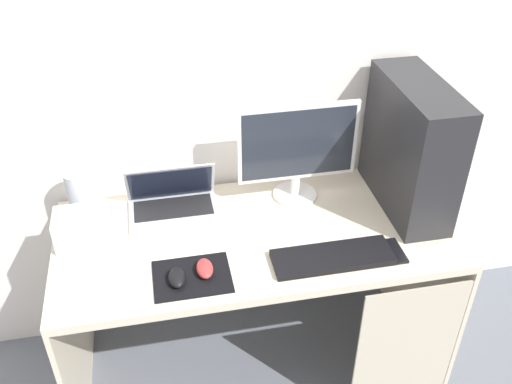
{
  "coord_description": "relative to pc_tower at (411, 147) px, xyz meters",
  "views": [
    {
      "loc": [
        -0.32,
        -1.6,
        2.09
      ],
      "look_at": [
        0.0,
        0.0,
        0.94
      ],
      "focal_mm": 39.99,
      "sensor_mm": 36.0,
      "label": 1
    }
  ],
  "objects": [
    {
      "name": "mousepad",
      "position": [
        -0.86,
        -0.27,
        -0.25
      ],
      "size": [
        0.26,
        0.2,
        0.0
      ],
      "primitive_type": "cube",
      "color": "black",
      "rests_on": "desk"
    },
    {
      "name": "projector",
      "position": [
        -1.22,
        -0.0,
        -0.19
      ],
      "size": [
        0.2,
        0.14,
        0.12
      ],
      "primitive_type": "cube",
      "color": "#B7BCC6",
      "rests_on": "desk"
    },
    {
      "name": "wall_back",
      "position": [
        -0.6,
        0.3,
        0.29
      ],
      "size": [
        4.0,
        0.05,
        2.6
      ],
      "color": "silver",
      "rests_on": "ground_plane"
    },
    {
      "name": "desk",
      "position": [
        -0.59,
        -0.09,
        -0.4
      ],
      "size": [
        1.47,
        0.67,
        0.76
      ],
      "color": "beige",
      "rests_on": "ground_plane"
    },
    {
      "name": "laptop",
      "position": [
        -0.89,
        0.12,
        -0.21
      ],
      "size": [
        0.34,
        0.22,
        0.19
      ],
      "color": "#B7BCC6",
      "rests_on": "desk"
    },
    {
      "name": "monitor",
      "position": [
        -0.41,
        0.11,
        -0.03
      ],
      "size": [
        0.46,
        0.17,
        0.41
      ],
      "color": "white",
      "rests_on": "desk"
    },
    {
      "name": "mouse_right",
      "position": [
        -0.91,
        -0.28,
        -0.23
      ],
      "size": [
        0.06,
        0.1,
        0.03
      ],
      "primitive_type": "ellipsoid",
      "color": "black",
      "rests_on": "mousepad"
    },
    {
      "name": "pc_tower",
      "position": [
        0.0,
        0.0,
        0.0
      ],
      "size": [
        0.19,
        0.5,
        0.5
      ],
      "primitive_type": "cube",
      "color": "#232326",
      "rests_on": "desk"
    },
    {
      "name": "keyboard",
      "position": [
        -0.37,
        -0.28,
        -0.24
      ],
      "size": [
        0.42,
        0.14,
        0.02
      ],
      "primitive_type": "cube",
      "color": "black",
      "rests_on": "desk"
    },
    {
      "name": "mouse_left",
      "position": [
        -0.82,
        -0.26,
        -0.23
      ],
      "size": [
        0.06,
        0.1,
        0.03
      ],
      "primitive_type": "ellipsoid",
      "color": "#B23333",
      "rests_on": "mousepad"
    },
    {
      "name": "cell_phone",
      "position": [
        -0.15,
        -0.28,
        -0.25
      ],
      "size": [
        0.07,
        0.13,
        0.01
      ],
      "primitive_type": "cube",
      "color": "black",
      "rests_on": "desk"
    },
    {
      "name": "ground_plane",
      "position": [
        -0.6,
        -0.07,
        -1.01
      ],
      "size": [
        8.0,
        8.0,
        0.0
      ],
      "primitive_type": "plane",
      "color": "slate"
    },
    {
      "name": "speaker",
      "position": [
        -1.24,
        0.16,
        -0.16
      ],
      "size": [
        0.08,
        0.08,
        0.19
      ],
      "primitive_type": "cylinder",
      "color": "#B7BCC6",
      "rests_on": "desk"
    }
  ]
}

